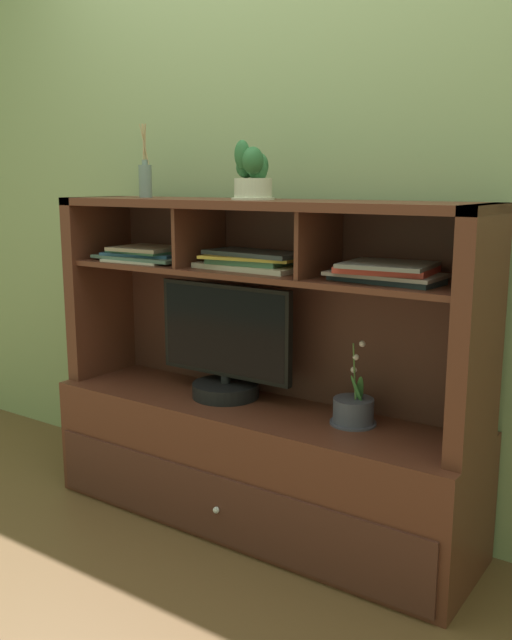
{
  "coord_description": "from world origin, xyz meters",
  "views": [
    {
      "loc": [
        1.4,
        -2.02,
        1.28
      ],
      "look_at": [
        0.0,
        0.0,
        0.79
      ],
      "focal_mm": 38.82,
      "sensor_mm": 36.0,
      "label": 1
    }
  ],
  "objects_px": {
    "media_console": "(257,430)",
    "magazine_stack_left": "(145,254)",
    "diffuser_bottle": "(145,180)",
    "potted_succulent": "(252,176)",
    "tv_monitor": "(225,351)",
    "magazine_stack_right": "(252,260)",
    "magazine_stack_centre": "(386,272)",
    "potted_orchid": "(353,411)"
  },
  "relations": [
    {
      "from": "media_console",
      "to": "magazine_stack_left",
      "type": "relative_size",
      "value": 4.04
    },
    {
      "from": "diffuser_bottle",
      "to": "potted_succulent",
      "type": "relative_size",
      "value": 1.4
    },
    {
      "from": "media_console",
      "to": "diffuser_bottle",
      "type": "height_order",
      "value": "diffuser_bottle"
    },
    {
      "from": "tv_monitor",
      "to": "magazine_stack_left",
      "type": "relative_size",
      "value": 1.42
    },
    {
      "from": "magazine_stack_right",
      "to": "diffuser_bottle",
      "type": "height_order",
      "value": "diffuser_bottle"
    },
    {
      "from": "potted_succulent",
      "to": "diffuser_bottle",
      "type": "bearing_deg",
      "value": 176.28
    },
    {
      "from": "magazine_stack_centre",
      "to": "potted_succulent",
      "type": "height_order",
      "value": "potted_succulent"
    },
    {
      "from": "potted_orchid",
      "to": "magazine_stack_centre",
      "type": "distance_m",
      "value": 0.5
    },
    {
      "from": "potted_succulent",
      "to": "media_console",
      "type": "bearing_deg",
      "value": 87.99
    },
    {
      "from": "potted_orchid",
      "to": "diffuser_bottle",
      "type": "relative_size",
      "value": 1.03
    },
    {
      "from": "potted_succulent",
      "to": "magazine_stack_left",
      "type": "bearing_deg",
      "value": 179.19
    },
    {
      "from": "tv_monitor",
      "to": "potted_orchid",
      "type": "bearing_deg",
      "value": 0.73
    },
    {
      "from": "potted_orchid",
      "to": "potted_succulent",
      "type": "bearing_deg",
      "value": -174.22
    },
    {
      "from": "tv_monitor",
      "to": "potted_succulent",
      "type": "bearing_deg",
      "value": -12.23
    },
    {
      "from": "magazine_stack_left",
      "to": "diffuser_bottle",
      "type": "relative_size",
      "value": 1.46
    },
    {
      "from": "media_console",
      "to": "magazine_stack_left",
      "type": "bearing_deg",
      "value": -177.96
    },
    {
      "from": "tv_monitor",
      "to": "magazine_stack_centre",
      "type": "distance_m",
      "value": 0.75
    },
    {
      "from": "magazine_stack_left",
      "to": "diffuser_bottle",
      "type": "height_order",
      "value": "diffuser_bottle"
    },
    {
      "from": "media_console",
      "to": "tv_monitor",
      "type": "distance_m",
      "value": 0.32
    },
    {
      "from": "potted_orchid",
      "to": "potted_succulent",
      "type": "xyz_separation_m",
      "value": [
        -0.39,
        -0.04,
        0.79
      ]
    },
    {
      "from": "potted_orchid",
      "to": "potted_succulent",
      "type": "relative_size",
      "value": 1.44
    },
    {
      "from": "media_console",
      "to": "magazine_stack_centre",
      "type": "distance_m",
      "value": 0.81
    },
    {
      "from": "magazine_stack_right",
      "to": "potted_orchid",
      "type": "bearing_deg",
      "value": 0.77
    },
    {
      "from": "magazine_stack_centre",
      "to": "diffuser_bottle",
      "type": "xyz_separation_m",
      "value": [
        -1.05,
        0.03,
        0.28
      ]
    },
    {
      "from": "magazine_stack_centre",
      "to": "potted_succulent",
      "type": "distance_m",
      "value": 0.59
    },
    {
      "from": "media_console",
      "to": "potted_succulent",
      "type": "height_order",
      "value": "potted_succulent"
    },
    {
      "from": "tv_monitor",
      "to": "media_console",
      "type": "bearing_deg",
      "value": -2.46
    },
    {
      "from": "tv_monitor",
      "to": "magazine_stack_centre",
      "type": "height_order",
      "value": "magazine_stack_centre"
    },
    {
      "from": "potted_orchid",
      "to": "magazine_stack_right",
      "type": "bearing_deg",
      "value": -179.23
    },
    {
      "from": "media_console",
      "to": "tv_monitor",
      "type": "relative_size",
      "value": 2.85
    },
    {
      "from": "potted_succulent",
      "to": "magazine_stack_right",
      "type": "bearing_deg",
      "value": 127.13
    },
    {
      "from": "media_console",
      "to": "magazine_stack_right",
      "type": "bearing_deg",
      "value": 163.58
    },
    {
      "from": "diffuser_bottle",
      "to": "magazine_stack_left",
      "type": "bearing_deg",
      "value": -64.93
    },
    {
      "from": "magazine_stack_left",
      "to": "potted_orchid",
      "type": "bearing_deg",
      "value": 2.01
    },
    {
      "from": "magazine_stack_right",
      "to": "diffuser_bottle",
      "type": "relative_size",
      "value": 1.45
    },
    {
      "from": "media_console",
      "to": "magazine_stack_centre",
      "type": "xyz_separation_m",
      "value": [
        0.51,
        -0.02,
        0.64
      ]
    },
    {
      "from": "magazine_stack_left",
      "to": "magazine_stack_centre",
      "type": "xyz_separation_m",
      "value": [
        1.04,
        -0.0,
        0.01
      ]
    },
    {
      "from": "media_console",
      "to": "potted_succulent",
      "type": "relative_size",
      "value": 8.23
    },
    {
      "from": "tv_monitor",
      "to": "potted_orchid",
      "type": "distance_m",
      "value": 0.56
    },
    {
      "from": "tv_monitor",
      "to": "potted_succulent",
      "type": "relative_size",
      "value": 2.89
    },
    {
      "from": "tv_monitor",
      "to": "magazine_stack_left",
      "type": "xyz_separation_m",
      "value": [
        -0.38,
        -0.03,
        0.35
      ]
    },
    {
      "from": "magazine_stack_left",
      "to": "diffuser_bottle",
      "type": "xyz_separation_m",
      "value": [
        -0.01,
        0.03,
        0.29
      ]
    }
  ]
}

